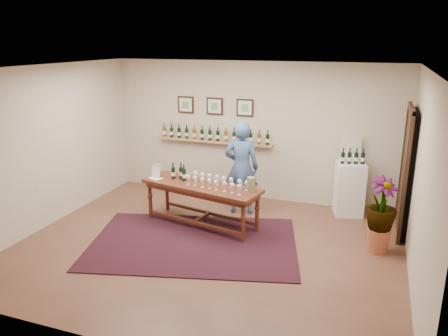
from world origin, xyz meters
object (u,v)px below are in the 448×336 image
(display_pedestal, at_px, (349,189))
(person, at_px, (241,168))
(potted_plant, at_px, (381,215))
(tasting_table, at_px, (201,191))

(display_pedestal, height_order, person, person)
(potted_plant, height_order, person, person)
(display_pedestal, xyz_separation_m, potted_plant, (0.56, -1.44, 0.11))
(display_pedestal, height_order, potted_plant, potted_plant)
(potted_plant, relative_size, person, 0.59)
(display_pedestal, distance_m, person, 2.07)
(tasting_table, xyz_separation_m, potted_plant, (2.98, -0.03, -0.04))
(tasting_table, bearing_deg, person, 71.22)
(tasting_table, bearing_deg, potted_plant, 11.48)
(display_pedestal, relative_size, person, 0.57)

